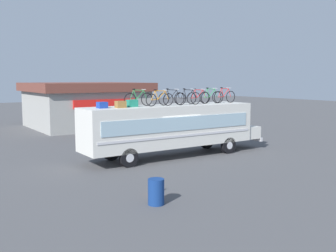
{
  "coord_description": "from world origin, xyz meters",
  "views": [
    {
      "loc": [
        -12.41,
        -18.41,
        4.45
      ],
      "look_at": [
        -0.14,
        0.0,
        1.8
      ],
      "focal_mm": 42.05,
      "sensor_mm": 36.0,
      "label": 1
    }
  ],
  "objects": [
    {
      "name": "bus",
      "position": [
        0.18,
        0.0,
        1.78
      ],
      "size": [
        11.6,
        2.39,
        2.98
      ],
      "color": "silver",
      "rests_on": "ground"
    },
    {
      "name": "ground_plane",
      "position": [
        0.0,
        0.0,
        0.0
      ],
      "size": [
        120.0,
        120.0,
        0.0
      ],
      "primitive_type": "plane",
      "color": "#4C4C4F"
    },
    {
      "name": "luggage_bag_1",
      "position": [
        -4.15,
        0.02,
        3.13
      ],
      "size": [
        0.47,
        0.44,
        0.32
      ],
      "primitive_type": "cube",
      "color": "#193899",
      "rests_on": "bus"
    },
    {
      "name": "trash_bin",
      "position": [
        -5.23,
        -6.86,
        0.47
      ],
      "size": [
        0.58,
        0.58,
        0.93
      ],
      "primitive_type": "cylinder",
      "color": "navy",
      "rests_on": "ground"
    },
    {
      "name": "rooftop_bicycle_5",
      "position": [
        2.12,
        0.11,
        3.36
      ],
      "size": [
        1.75,
        0.44,
        0.92
      ],
      "color": "black",
      "rests_on": "bus"
    },
    {
      "name": "rooftop_bicycle_2",
      "position": [
        -0.85,
        -0.24,
        3.36
      ],
      "size": [
        1.79,
        0.44,
        0.92
      ],
      "color": "black",
      "rests_on": "bus"
    },
    {
      "name": "rooftop_bicycle_6",
      "position": [
        3.01,
        0.06,
        3.38
      ],
      "size": [
        1.71,
        0.44,
        0.96
      ],
      "color": "black",
      "rests_on": "bus"
    },
    {
      "name": "luggage_bag_2",
      "position": [
        -3.24,
        -0.25,
        3.15
      ],
      "size": [
        0.51,
        0.38,
        0.35
      ],
      "primitive_type": "cube",
      "color": "olive",
      "rests_on": "bus"
    },
    {
      "name": "traffic_cone",
      "position": [
        -4.49,
        -5.68,
        0.33
      ],
      "size": [
        0.34,
        0.34,
        0.65
      ],
      "primitive_type": "cone",
      "color": "orange",
      "rests_on": "ground"
    },
    {
      "name": "roadside_building",
      "position": [
        1.48,
        16.37,
        2.1
      ],
      "size": [
        10.09,
        9.45,
        4.1
      ],
      "color": "#9E9E99",
      "rests_on": "ground"
    },
    {
      "name": "luggage_bag_3",
      "position": [
        -2.39,
        0.09,
        3.17
      ],
      "size": [
        0.54,
        0.42,
        0.38
      ],
      "primitive_type": "cube",
      "color": "#1E7F66",
      "rests_on": "bus"
    },
    {
      "name": "rooftop_bicycle_3",
      "position": [
        0.17,
        0.1,
        3.37
      ],
      "size": [
        1.79,
        0.44,
        0.95
      ],
      "color": "black",
      "rests_on": "bus"
    },
    {
      "name": "rooftop_bicycle_4",
      "position": [
        1.04,
        -0.3,
        3.37
      ],
      "size": [
        1.77,
        0.44,
        0.95
      ],
      "color": "black",
      "rests_on": "bus"
    },
    {
      "name": "rooftop_bicycle_7",
      "position": [
        4.05,
        -0.04,
        3.38
      ],
      "size": [
        1.73,
        0.44,
        0.97
      ],
      "color": "black",
      "rests_on": "bus"
    },
    {
      "name": "rooftop_bicycle_1",
      "position": [
        -1.88,
        0.3,
        3.37
      ],
      "size": [
        1.77,
        0.44,
        0.96
      ],
      "color": "black",
      "rests_on": "bus"
    }
  ]
}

